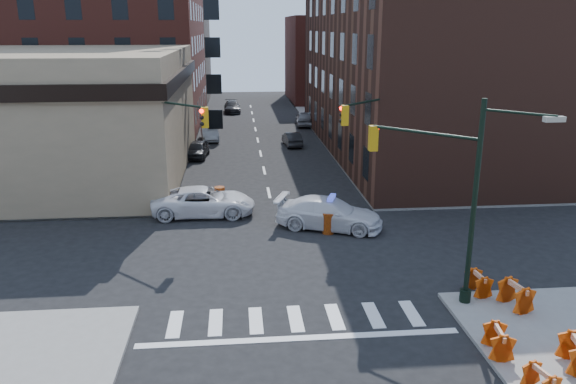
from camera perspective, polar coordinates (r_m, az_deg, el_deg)
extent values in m
plane|color=black|center=(27.83, -0.72, -5.93)|extent=(140.00, 140.00, 0.00)
cube|color=gray|center=(62.93, -24.80, 5.33)|extent=(34.00, 54.50, 0.15)
cube|color=gray|center=(64.41, 17.75, 6.29)|extent=(34.00, 54.50, 0.15)
cube|color=#8E7A5D|center=(45.14, -24.83, 7.20)|extent=(22.00, 22.00, 9.00)
cube|color=#5B251C|center=(67.69, -20.28, 16.70)|extent=(25.00, 25.00, 24.00)
cube|color=#47261C|center=(50.57, 12.27, 12.03)|extent=(14.00, 34.00, 14.00)
cube|color=brown|center=(88.79, -14.83, 14.28)|extent=(20.00, 18.00, 16.00)
cube|color=#5B251C|center=(85.29, 5.68, 13.31)|extent=(16.00, 16.00, 12.00)
cylinder|color=black|center=(22.23, 18.38, -1.28)|extent=(0.20, 0.20, 8.00)
cylinder|color=black|center=(23.59, 17.55, -9.99)|extent=(0.44, 0.44, 0.50)
cylinder|color=black|center=(22.51, 13.63, 5.89)|extent=(3.27, 3.27, 0.12)
cube|color=#BF8C0C|center=(23.65, 8.66, 5.43)|extent=(0.35, 0.35, 1.05)
sphere|color=#FF0C05|center=(23.77, 8.97, 6.33)|extent=(0.22, 0.22, 0.22)
sphere|color=black|center=(23.83, 8.94, 5.55)|extent=(0.22, 0.22, 0.22)
sphere|color=black|center=(23.90, 8.90, 4.77)|extent=(0.22, 0.22, 0.22)
cylinder|color=black|center=(21.08, 22.30, 7.46)|extent=(1.91, 1.91, 0.10)
cube|color=#99998C|center=(20.77, 25.42, 6.70)|extent=(0.70, 0.25, 0.18)
cylinder|color=black|center=(32.94, -13.57, 4.71)|extent=(0.20, 0.20, 8.00)
cylinder|color=black|center=(33.87, -13.15, -1.50)|extent=(0.44, 0.44, 0.50)
cylinder|color=black|center=(30.78, -11.32, 8.78)|extent=(3.27, 3.27, 0.12)
cube|color=#BF8C0C|center=(29.15, -8.43, 7.51)|extent=(0.35, 0.35, 1.05)
sphere|color=#FF0C05|center=(28.95, -8.79, 8.13)|extent=(0.22, 0.22, 0.22)
sphere|color=black|center=(29.00, -8.76, 7.49)|extent=(0.22, 0.22, 0.22)
sphere|color=black|center=(29.06, -8.73, 6.85)|extent=(0.22, 0.22, 0.22)
cylinder|color=black|center=(33.77, 10.00, 5.21)|extent=(0.20, 0.20, 8.00)
cylinder|color=black|center=(34.68, 9.69, -0.88)|extent=(0.44, 0.44, 0.50)
cylinder|color=black|center=(31.46, 8.15, 9.09)|extent=(3.27, 3.27, 0.12)
cube|color=#BF8C0C|center=(29.65, 5.79, 7.75)|extent=(0.35, 0.35, 1.05)
sphere|color=#FF0C05|center=(29.72, 5.46, 8.46)|extent=(0.22, 0.22, 0.22)
sphere|color=black|center=(29.77, 5.44, 7.83)|extent=(0.22, 0.22, 0.22)
sphere|color=black|center=(29.82, 5.42, 7.21)|extent=(0.22, 0.22, 0.22)
cylinder|color=black|center=(53.31, 5.10, 6.53)|extent=(0.24, 0.24, 2.60)
sphere|color=#904414|center=(53.00, 5.16, 8.71)|extent=(3.00, 3.00, 3.00)
cylinder|color=black|center=(61.09, 3.76, 7.83)|extent=(0.24, 0.24, 2.60)
sphere|color=#904414|center=(60.82, 3.80, 9.74)|extent=(3.00, 3.00, 3.00)
imported|color=silver|center=(30.61, 4.20, -2.17)|extent=(6.25, 4.24, 1.68)
imported|color=white|center=(33.00, -8.57, -0.96)|extent=(5.95, 2.78, 1.65)
imported|color=black|center=(47.77, -9.18, 4.30)|extent=(2.05, 4.23, 1.39)
imported|color=gray|center=(54.94, -7.97, 5.96)|extent=(2.00, 4.51, 1.44)
imported|color=black|center=(72.89, -5.70, 8.61)|extent=(2.19, 5.02, 1.44)
imported|color=black|center=(51.90, 0.41, 5.41)|extent=(1.68, 3.96, 1.27)
imported|color=gray|center=(62.66, 1.67, 7.47)|extent=(2.18, 4.80, 1.60)
imported|color=black|center=(33.54, -12.77, -0.32)|extent=(0.75, 0.51, 1.99)
imported|color=black|center=(34.00, -18.78, -0.59)|extent=(1.20, 1.12, 1.98)
imported|color=#202630|center=(37.15, -21.77, 0.49)|extent=(1.24, 0.90, 1.96)
cylinder|color=#DA630A|center=(29.91, 4.11, -3.18)|extent=(0.80, 0.80, 1.13)
cylinder|color=#C85609|center=(34.82, -6.95, -0.40)|extent=(0.80, 0.80, 1.14)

